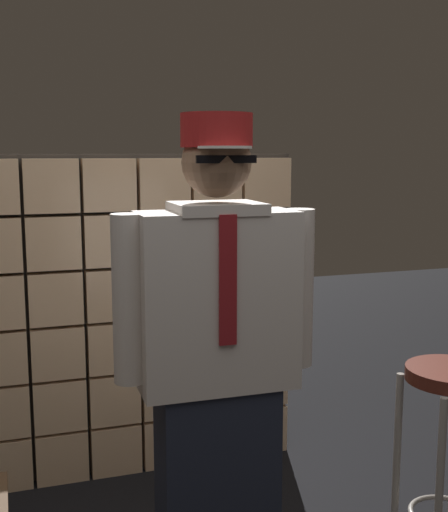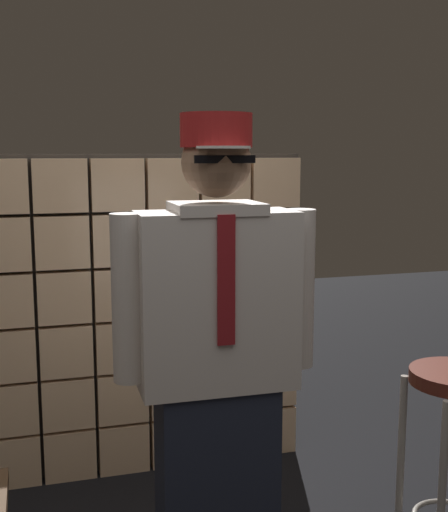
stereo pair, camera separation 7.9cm
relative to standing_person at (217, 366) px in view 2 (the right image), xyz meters
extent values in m
cube|color=#E0B78C|center=(-0.70, 1.13, -0.77)|extent=(0.25, 0.08, 0.25)
cube|color=#E0B78C|center=(-0.44, 1.13, -0.77)|extent=(0.25, 0.08, 0.25)
cube|color=#E0B78C|center=(-0.17, 1.13, -0.77)|extent=(0.25, 0.08, 0.25)
cube|color=#E0B78C|center=(0.09, 1.13, -0.77)|extent=(0.25, 0.08, 0.25)
cube|color=#E0B78C|center=(0.36, 1.13, -0.77)|extent=(0.25, 0.08, 0.25)
cube|color=#E0B78C|center=(0.62, 1.13, -0.77)|extent=(0.25, 0.08, 0.25)
cube|color=#E0B78C|center=(-0.70, 1.13, -0.51)|extent=(0.25, 0.08, 0.25)
cube|color=#E0B78C|center=(-0.44, 1.13, -0.51)|extent=(0.25, 0.08, 0.25)
cube|color=#E0B78C|center=(-0.17, 1.13, -0.51)|extent=(0.25, 0.08, 0.25)
cube|color=#E0B78C|center=(0.09, 1.13, -0.51)|extent=(0.25, 0.08, 0.25)
cube|color=#E0B78C|center=(0.36, 1.13, -0.51)|extent=(0.25, 0.08, 0.25)
cube|color=#E0B78C|center=(0.62, 1.13, -0.51)|extent=(0.25, 0.08, 0.25)
cube|color=#E0B78C|center=(-0.70, 1.13, -0.24)|extent=(0.25, 0.08, 0.25)
cube|color=#E0B78C|center=(-0.44, 1.13, -0.24)|extent=(0.25, 0.08, 0.25)
cube|color=#E0B78C|center=(-0.17, 1.13, -0.24)|extent=(0.25, 0.08, 0.25)
cube|color=#E0B78C|center=(0.09, 1.13, -0.24)|extent=(0.25, 0.08, 0.25)
cube|color=#E0B78C|center=(0.36, 1.13, -0.24)|extent=(0.25, 0.08, 0.25)
cube|color=#E0B78C|center=(0.62, 1.13, -0.24)|extent=(0.25, 0.08, 0.25)
cube|color=#E0B78C|center=(-0.70, 1.13, 0.02)|extent=(0.25, 0.08, 0.25)
cube|color=#E0B78C|center=(-0.44, 1.13, 0.02)|extent=(0.25, 0.08, 0.25)
cube|color=#E0B78C|center=(-0.17, 1.13, 0.02)|extent=(0.25, 0.08, 0.25)
cube|color=#E0B78C|center=(0.09, 1.13, 0.02)|extent=(0.25, 0.08, 0.25)
cube|color=#E0B78C|center=(0.36, 1.13, 0.02)|extent=(0.25, 0.08, 0.25)
cube|color=#E0B78C|center=(0.62, 1.13, 0.02)|extent=(0.25, 0.08, 0.25)
cube|color=#E0B78C|center=(-0.70, 1.13, 0.29)|extent=(0.25, 0.08, 0.25)
cube|color=#E0B78C|center=(-0.44, 1.13, 0.29)|extent=(0.25, 0.08, 0.25)
cube|color=#E0B78C|center=(-0.17, 1.13, 0.29)|extent=(0.25, 0.08, 0.25)
cube|color=#E0B78C|center=(0.09, 1.13, 0.29)|extent=(0.25, 0.08, 0.25)
cube|color=#E0B78C|center=(0.36, 1.13, 0.29)|extent=(0.25, 0.08, 0.25)
cube|color=#E0B78C|center=(0.62, 1.13, 0.29)|extent=(0.25, 0.08, 0.25)
cube|color=#E0B78C|center=(-0.70, 1.13, 0.55)|extent=(0.25, 0.08, 0.25)
cube|color=#E0B78C|center=(-0.44, 1.13, 0.55)|extent=(0.25, 0.08, 0.25)
cube|color=#E0B78C|center=(-0.17, 1.13, 0.55)|extent=(0.25, 0.08, 0.25)
cube|color=#E0B78C|center=(0.09, 1.13, 0.55)|extent=(0.25, 0.08, 0.25)
cube|color=#E0B78C|center=(0.36, 1.13, 0.55)|extent=(0.25, 0.08, 0.25)
cube|color=#E0B78C|center=(0.62, 1.13, 0.55)|extent=(0.25, 0.08, 0.25)
cube|color=#38332D|center=(-0.04, 1.18, -0.11)|extent=(1.61, 0.02, 1.61)
cube|color=#1E2333|center=(0.00, 0.00, -0.48)|extent=(0.40, 0.21, 0.83)
cube|color=silver|center=(0.00, 0.00, 0.22)|extent=(0.52, 0.23, 0.59)
cube|color=maroon|center=(0.00, -0.12, 0.31)|extent=(0.06, 0.01, 0.41)
cube|color=silver|center=(0.00, 0.00, 0.53)|extent=(0.29, 0.24, 0.04)
sphere|color=#846047|center=(0.00, 0.00, 0.67)|extent=(0.22, 0.22, 0.22)
ellipsoid|color=black|center=(0.00, -0.05, 0.63)|extent=(0.15, 0.08, 0.10)
cube|color=black|center=(0.00, -0.10, 0.68)|extent=(0.19, 0.01, 0.02)
cylinder|color=white|center=(0.00, -0.08, 0.72)|extent=(0.17, 0.17, 0.01)
cylinder|color=maroon|center=(0.00, 0.00, 0.77)|extent=(0.23, 0.23, 0.11)
cylinder|color=silver|center=(0.29, 0.00, 0.25)|extent=(0.10, 0.10, 0.54)
cylinder|color=silver|center=(-0.29, 0.00, 0.25)|extent=(0.10, 0.10, 0.54)
cylinder|color=#A59E93|center=(0.75, -0.21, -0.51)|extent=(0.03, 0.03, 0.77)
cylinder|color=#A59E93|center=(0.75, 0.05, -0.51)|extent=(0.03, 0.03, 0.77)
camera|label=1|loc=(-0.65, -2.02, 0.70)|focal=46.53mm
camera|label=2|loc=(-0.57, -2.04, 0.70)|focal=46.53mm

